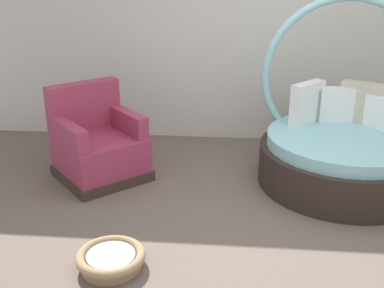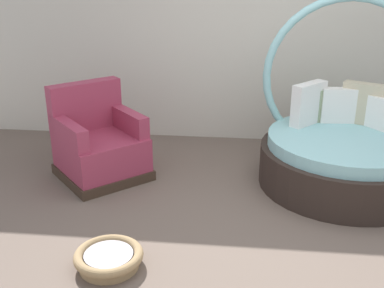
# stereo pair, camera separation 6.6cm
# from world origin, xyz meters

# --- Properties ---
(ground_plane) EXTENTS (8.00, 8.00, 0.02)m
(ground_plane) POSITION_xyz_m (0.00, 0.00, -0.01)
(ground_plane) COLOR #66564C
(back_wall) EXTENTS (8.00, 0.12, 2.84)m
(back_wall) POSITION_xyz_m (0.00, 2.25, 1.42)
(back_wall) COLOR beige
(back_wall) RESTS_ON ground_plane
(round_daybed) EXTENTS (1.65, 1.65, 1.81)m
(round_daybed) POSITION_xyz_m (0.81, 1.08, 0.37)
(round_daybed) COLOR #2D231E
(round_daybed) RESTS_ON ground_plane
(red_armchair) EXTENTS (1.13, 1.13, 0.94)m
(red_armchair) POSITION_xyz_m (-1.66, 0.96, 0.33)
(red_armchair) COLOR #38281E
(red_armchair) RESTS_ON ground_plane
(pet_basket) EXTENTS (0.51, 0.51, 0.13)m
(pet_basket) POSITION_xyz_m (-1.14, -0.58, 0.07)
(pet_basket) COLOR #9E7F56
(pet_basket) RESTS_ON ground_plane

